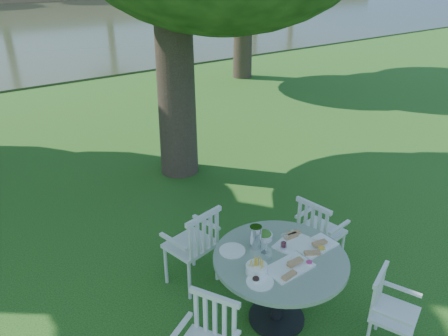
{
  "coord_description": "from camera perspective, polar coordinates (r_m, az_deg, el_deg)",
  "views": [
    {
      "loc": [
        -2.92,
        -3.98,
        3.3
      ],
      "look_at": [
        0.0,
        0.2,
        0.85
      ],
      "focal_mm": 35.0,
      "sensor_mm": 36.0,
      "label": 1
    }
  ],
  "objects": [
    {
      "name": "chair_ne",
      "position": [
        5.1,
        12.02,
        -7.83
      ],
      "size": [
        0.49,
        0.52,
        0.9
      ],
      "rotation": [
        0.0,
        0.0,
        -4.56
      ],
      "color": "silver",
      "rests_on": "ground"
    },
    {
      "name": "tableware",
      "position": [
        4.2,
        6.28,
        -10.74
      ],
      "size": [
        1.11,
        0.77,
        0.23
      ],
      "color": "white",
      "rests_on": "table"
    },
    {
      "name": "ground",
      "position": [
        5.94,
        1.12,
        -8.11
      ],
      "size": [
        140.0,
        140.0,
        0.0
      ],
      "primitive_type": "plane",
      "color": "#123C0C",
      "rests_on": "ground"
    },
    {
      "name": "chair_nw",
      "position": [
        4.73,
        -3.57,
        -9.73
      ],
      "size": [
        0.57,
        0.55,
        0.96
      ],
      "rotation": [
        0.0,
        0.0,
        -2.93
      ],
      "color": "silver",
      "rests_on": "ground"
    },
    {
      "name": "chair_se",
      "position": [
        4.37,
        20.46,
        -16.55
      ],
      "size": [
        0.52,
        0.51,
        0.81
      ],
      "rotation": [
        0.0,
        0.0,
        0.38
      ],
      "color": "silver",
      "rests_on": "ground"
    },
    {
      "name": "table",
      "position": [
        4.31,
        7.27,
        -13.23
      ],
      "size": [
        1.27,
        1.27,
        0.77
      ],
      "color": "black",
      "rests_on": "ground"
    }
  ]
}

